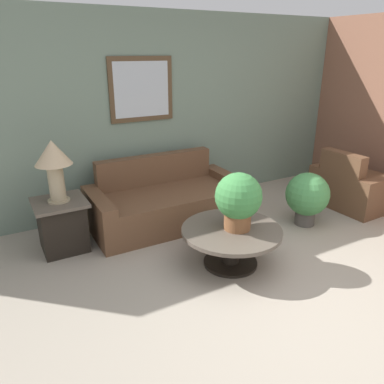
{
  "coord_description": "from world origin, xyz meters",
  "views": [
    {
      "loc": [
        -2.26,
        -1.84,
        2.12
      ],
      "look_at": [
        -0.31,
        1.66,
        0.59
      ],
      "focal_mm": 35.0,
      "sensor_mm": 36.0,
      "label": 1
    }
  ],
  "objects": [
    {
      "name": "ground_plane",
      "position": [
        0.0,
        0.0,
        0.0
      ],
      "size": [
        20.0,
        20.0,
        0.0
      ],
      "primitive_type": "plane",
      "color": "gray"
    },
    {
      "name": "wall_back",
      "position": [
        -0.01,
        2.85,
        1.31
      ],
      "size": [
        7.7,
        0.09,
        2.6
      ],
      "color": "slate",
      "rests_on": "ground_plane"
    },
    {
      "name": "couch_main",
      "position": [
        -0.37,
        2.21,
        0.27
      ],
      "size": [
        1.96,
        0.93,
        0.82
      ],
      "color": "brown",
      "rests_on": "ground_plane"
    },
    {
      "name": "armchair",
      "position": [
        2.22,
        1.42,
        0.27
      ],
      "size": [
        0.88,
        1.02,
        0.82
      ],
      "rotation": [
        0.0,
        0.0,
        1.6
      ],
      "color": "brown",
      "rests_on": "ground_plane"
    },
    {
      "name": "coffee_table",
      "position": [
        -0.24,
        0.95,
        0.3
      ],
      "size": [
        1.03,
        1.03,
        0.41
      ],
      "color": "black",
      "rests_on": "ground_plane"
    },
    {
      "name": "side_table",
      "position": [
        -1.69,
        2.14,
        0.3
      ],
      "size": [
        0.56,
        0.56,
        0.58
      ],
      "color": "black",
      "rests_on": "ground_plane"
    },
    {
      "name": "table_lamp",
      "position": [
        -1.69,
        2.14,
        1.04
      ],
      "size": [
        0.39,
        0.39,
        0.67
      ],
      "color": "tan",
      "rests_on": "side_table"
    },
    {
      "name": "potted_plant_on_table",
      "position": [
        -0.19,
        0.93,
        0.73
      ],
      "size": [
        0.47,
        0.47,
        0.59
      ],
      "color": "brown",
      "rests_on": "coffee_table"
    },
    {
      "name": "potted_plant_floor",
      "position": [
        1.15,
        1.28,
        0.39
      ],
      "size": [
        0.55,
        0.55,
        0.69
      ],
      "color": "#4C4742",
      "rests_on": "ground_plane"
    }
  ]
}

